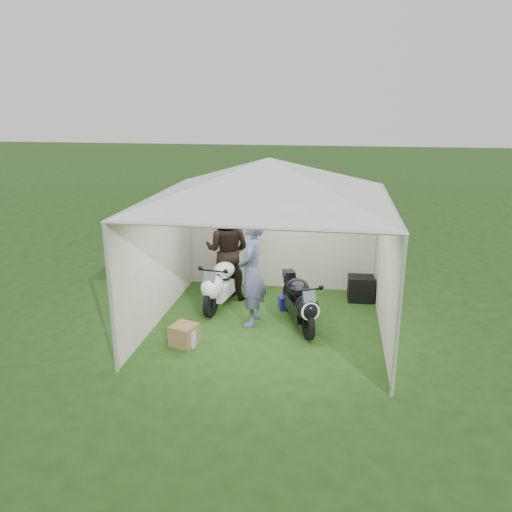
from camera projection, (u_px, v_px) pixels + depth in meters
The scene contains 10 objects.
ground at pixel (268, 325), 9.05m from camera, with size 80.00×80.00×0.00m, color #1D3A12.
canopy_tent at pixel (269, 183), 8.32m from camera, with size 5.66×5.66×3.00m.
motorcycle_white at pixel (221, 282), 9.74m from camera, with size 0.58×1.80×0.89m.
motorcycle_black at pixel (300, 301), 8.85m from camera, with size 0.84×1.70×0.87m.
paddock_stand at pixel (288, 302), 9.72m from camera, with size 0.35×0.22×0.26m, color #2E2BD2.
person_dark_jacket at pixel (227, 250), 10.13m from camera, with size 0.96×0.74×1.97m, color black.
person_blue_jacket at pixel (252, 271), 8.84m from camera, with size 0.73×0.48×2.00m, color slate.
equipment_box at pixel (361, 289), 10.10m from camera, with size 0.51×0.41×0.51m, color black.
crate_0 at pixel (185, 336), 8.31m from camera, with size 0.41×0.32×0.27m, color #B5BABE.
crate_1 at pixel (184, 335), 8.27m from camera, with size 0.39×0.39×0.35m, color brown.
Camera 1 is at (1.12, -8.21, 3.86)m, focal length 35.00 mm.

